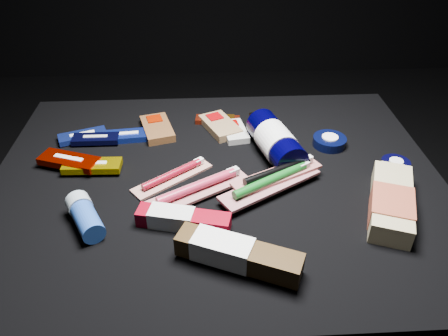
{
  "coord_description": "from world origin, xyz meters",
  "views": [
    {
      "loc": [
        -0.03,
        -0.76,
        0.97
      ],
      "look_at": [
        0.01,
        0.01,
        0.42
      ],
      "focal_mm": 35.0,
      "sensor_mm": 36.0,
      "label": 1
    }
  ],
  "objects_px": {
    "deodorant_stick": "(85,216)",
    "toothpaste_carton_red": "(179,219)",
    "bodywash_bottle": "(391,203)",
    "lotion_bottle": "(276,142)"
  },
  "relations": [
    {
      "from": "deodorant_stick",
      "to": "toothpaste_carton_red",
      "type": "bearing_deg",
      "value": -31.69
    },
    {
      "from": "toothpaste_carton_red",
      "to": "deodorant_stick",
      "type": "bearing_deg",
      "value": -170.25
    },
    {
      "from": "bodywash_bottle",
      "to": "toothpaste_carton_red",
      "type": "xyz_separation_m",
      "value": [
        -0.41,
        -0.02,
        -0.01
      ]
    },
    {
      "from": "lotion_bottle",
      "to": "deodorant_stick",
      "type": "distance_m",
      "value": 0.45
    },
    {
      "from": "bodywash_bottle",
      "to": "deodorant_stick",
      "type": "bearing_deg",
      "value": -158.68
    },
    {
      "from": "lotion_bottle",
      "to": "bodywash_bottle",
      "type": "relative_size",
      "value": 1.07
    },
    {
      "from": "lotion_bottle",
      "to": "toothpaste_carton_red",
      "type": "height_order",
      "value": "lotion_bottle"
    },
    {
      "from": "bodywash_bottle",
      "to": "lotion_bottle",
      "type": "bearing_deg",
      "value": 153.72
    },
    {
      "from": "deodorant_stick",
      "to": "lotion_bottle",
      "type": "bearing_deg",
      "value": 0.92
    },
    {
      "from": "lotion_bottle",
      "to": "bodywash_bottle",
      "type": "height_order",
      "value": "lotion_bottle"
    }
  ]
}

